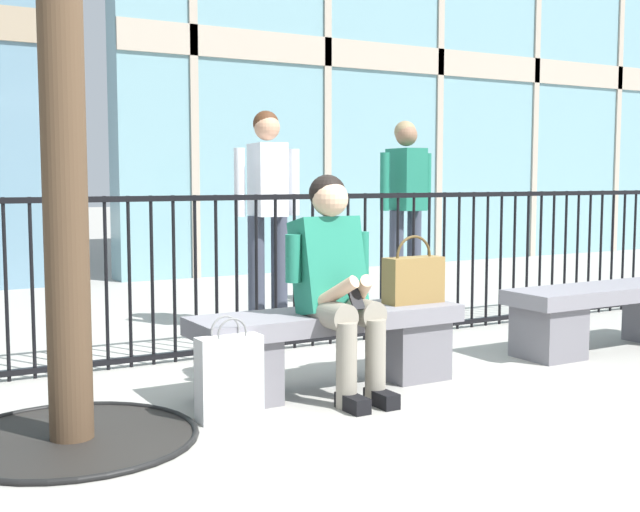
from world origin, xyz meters
TOP-DOWN VIEW (x-y plane):
  - ground_plane at (0.00, 0.00)m, footprint 60.00×60.00m
  - stone_bench at (0.00, 0.00)m, footprint 1.60×0.44m
  - seated_person_with_phone at (-0.03, -0.13)m, footprint 0.52×0.66m
  - handbag_on_bench at (0.58, -0.01)m, footprint 0.36×0.14m
  - shopping_bag at (-0.73, -0.27)m, footprint 0.32×0.12m
  - bystander_at_railing at (0.51, 1.79)m, footprint 0.55×0.41m
  - bystander_further_back at (2.11, 2.17)m, footprint 0.55×0.40m
  - plaza_railing at (0.00, 1.09)m, footprint 9.27×0.04m
  - stone_bench_far at (2.23, -0.04)m, footprint 1.60×0.44m

SIDE VIEW (x-z plane):
  - ground_plane at x=0.00m, z-range 0.00..0.00m
  - shopping_bag at x=-0.73m, z-range -0.04..0.47m
  - stone_bench at x=0.00m, z-range 0.05..0.50m
  - stone_bench_far at x=2.23m, z-range 0.05..0.50m
  - plaza_railing at x=0.00m, z-range 0.01..1.09m
  - handbag_on_bench at x=0.58m, z-range 0.39..0.80m
  - seated_person_with_phone at x=-0.03m, z-range 0.04..1.26m
  - bystander_at_railing at x=0.51m, z-range 0.15..1.86m
  - bystander_further_back at x=2.11m, z-range 0.15..1.86m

